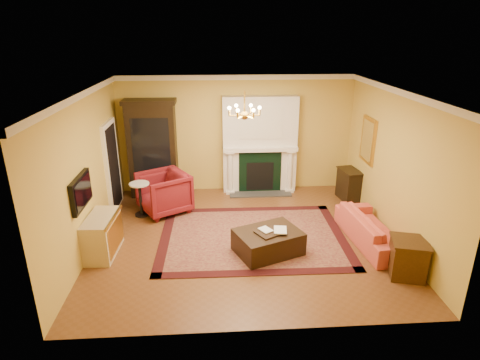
{
  "coord_description": "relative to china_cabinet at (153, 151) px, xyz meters",
  "views": [
    {
      "loc": [
        -0.57,
        -7.33,
        4.05
      ],
      "look_at": [
        -0.06,
        0.3,
        1.16
      ],
      "focal_mm": 30.0,
      "sensor_mm": 36.0,
      "label": 1
    }
  ],
  "objects": [
    {
      "name": "floor",
      "position": [
        2.12,
        -2.49,
        -1.19
      ],
      "size": [
        6.0,
        5.5,
        0.02
      ],
      "primitive_type": "cube",
      "color": "brown",
      "rests_on": "ground"
    },
    {
      "name": "tv_panel",
      "position": [
        -0.83,
        -3.09,
        0.17
      ],
      "size": [
        0.09,
        0.95,
        0.58
      ],
      "color": "black",
      "rests_on": "wall_left"
    },
    {
      "name": "gilt_mirror",
      "position": [
        5.08,
        -1.09,
        0.47
      ],
      "size": [
        0.06,
        0.76,
        1.05
      ],
      "color": "gold",
      "rests_on": "wall_right"
    },
    {
      "name": "ottoman_tray",
      "position": [
        2.55,
        -3.19,
        -0.71
      ],
      "size": [
        0.61,
        0.57,
        0.03
      ],
      "primitive_type": "cube",
      "rotation": [
        0.0,
        0.0,
        0.54
      ],
      "color": "black",
      "rests_on": "leather_ottoman"
    },
    {
      "name": "wall_front",
      "position": [
        2.12,
        -5.25,
        0.32
      ],
      "size": [
        6.0,
        0.02,
        3.0
      ],
      "primitive_type": "cube",
      "color": "gold",
      "rests_on": "floor"
    },
    {
      "name": "book_b",
      "position": [
        2.63,
        -3.15,
        -0.53
      ],
      "size": [
        0.24,
        0.06,
        0.33
      ],
      "primitive_type": "imported",
      "rotation": [
        0.0,
        0.0,
        -0.14
      ],
      "color": "gray",
      "rests_on": "ottoman_tray"
    },
    {
      "name": "topiary_left",
      "position": [
        2.05,
        0.04,
        0.3
      ],
      "size": [
        0.17,
        0.17,
        0.45
      ],
      "color": "gray",
      "rests_on": "fireplace"
    },
    {
      "name": "console_table",
      "position": [
        4.9,
        -0.67,
        -0.8
      ],
      "size": [
        0.48,
        0.72,
        0.75
      ],
      "primitive_type": "cube",
      "rotation": [
        0.0,
        0.0,
        0.14
      ],
      "color": "black",
      "rests_on": "floor"
    },
    {
      "name": "topiary_right",
      "position": [
        3.32,
        0.04,
        0.29
      ],
      "size": [
        0.16,
        0.16,
        0.43
      ],
      "color": "gray",
      "rests_on": "fireplace"
    },
    {
      "name": "chandelier",
      "position": [
        2.12,
        -2.49,
        1.43
      ],
      "size": [
        0.63,
        0.55,
        0.53
      ],
      "color": "#B98D32",
      "rests_on": "ceiling"
    },
    {
      "name": "china_cabinet",
      "position": [
        0.0,
        0.0,
        0.0
      ],
      "size": [
        1.18,
        0.54,
        2.36
      ],
      "primitive_type": "cube",
      "rotation": [
        0.0,
        0.0,
        -0.0
      ],
      "color": "black",
      "rests_on": "floor"
    },
    {
      "name": "wall_left",
      "position": [
        -0.89,
        -2.49,
        0.32
      ],
      "size": [
        0.02,
        5.5,
        3.0
      ],
      "primitive_type": "cube",
      "color": "gold",
      "rests_on": "floor"
    },
    {
      "name": "wall_right",
      "position": [
        5.13,
        -2.49,
        0.32
      ],
      "size": [
        0.02,
        5.5,
        3.0
      ],
      "primitive_type": "cube",
      "color": "gold",
      "rests_on": "floor"
    },
    {
      "name": "fireplace",
      "position": [
        2.72,
        0.08,
        0.02
      ],
      "size": [
        1.9,
        0.7,
        2.5
      ],
      "color": "silver",
      "rests_on": "wall_back"
    },
    {
      "name": "book_a",
      "position": [
        2.39,
        -3.19,
        -0.56
      ],
      "size": [
        0.18,
        0.12,
        0.26
      ],
      "primitive_type": "imported",
      "rotation": [
        0.0,
        0.0,
        0.55
      ],
      "color": "gray",
      "rests_on": "ottoman_tray"
    },
    {
      "name": "oriental_rug",
      "position": [
        2.3,
        -2.48,
        -1.17
      ],
      "size": [
        3.85,
        2.91,
        0.02
      ],
      "primitive_type": "cube",
      "rotation": [
        0.0,
        0.0,
        -0.01
      ],
      "color": "#470F19",
      "rests_on": "floor"
    },
    {
      "name": "coral_sofa",
      "position": [
        4.68,
        -2.85,
        -0.78
      ],
      "size": [
        0.78,
        2.07,
        0.79
      ],
      "primitive_type": "imported",
      "rotation": [
        0.0,
        0.0,
        1.67
      ],
      "color": "#C6433F",
      "rests_on": "floor"
    },
    {
      "name": "doorway",
      "position": [
        -0.84,
        -0.79,
        -0.13
      ],
      "size": [
        0.08,
        1.05,
        2.1
      ],
      "color": "white",
      "rests_on": "wall_left"
    },
    {
      "name": "ceiling",
      "position": [
        2.12,
        -2.49,
        1.83
      ],
      "size": [
        6.0,
        5.5,
        0.02
      ],
      "primitive_type": "cube",
      "color": "silver",
      "rests_on": "wall_back"
    },
    {
      "name": "leather_ottoman",
      "position": [
        2.53,
        -3.12,
        -0.94
      ],
      "size": [
        1.42,
        1.25,
        0.44
      ],
      "primitive_type": "cube",
      "rotation": [
        0.0,
        0.0,
        0.39
      ],
      "color": "black",
      "rests_on": "oriental_rug"
    },
    {
      "name": "wall_back",
      "position": [
        2.12,
        0.27,
        0.32
      ],
      "size": [
        6.0,
        0.02,
        3.0
      ],
      "primitive_type": "cube",
      "color": "gold",
      "rests_on": "floor"
    },
    {
      "name": "end_table",
      "position": [
        4.84,
        -4.04,
        -0.85
      ],
      "size": [
        0.68,
        0.68,
        0.65
      ],
      "primitive_type": "cube",
      "rotation": [
        0.0,
        0.0,
        -0.26
      ],
      "color": "#3D2310",
      "rests_on": "floor"
    },
    {
      "name": "pedestal_table",
      "position": [
        -0.17,
        -1.29,
        -0.71
      ],
      "size": [
        0.45,
        0.45,
        0.8
      ],
      "color": "black",
      "rests_on": "floor"
    },
    {
      "name": "crown_molding",
      "position": [
        2.12,
        -1.53,
        1.76
      ],
      "size": [
        6.0,
        5.5,
        0.12
      ],
      "color": "silver",
      "rests_on": "ceiling"
    },
    {
      "name": "commode",
      "position": [
        -0.61,
        -2.93,
        -0.79
      ],
      "size": [
        0.54,
        1.05,
        0.77
      ],
      "primitive_type": "cube",
      "rotation": [
        0.0,
        0.0,
        -0.05
      ],
      "color": "#BCB189",
      "rests_on": "floor"
    },
    {
      "name": "wingback_armchair",
      "position": [
        0.35,
        -1.11,
        -0.65
      ],
      "size": [
        1.35,
        1.37,
        1.06
      ],
      "primitive_type": "imported",
      "rotation": [
        0.0,
        0.0,
        -1.04
      ],
      "color": "maroon",
      "rests_on": "floor"
    }
  ]
}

